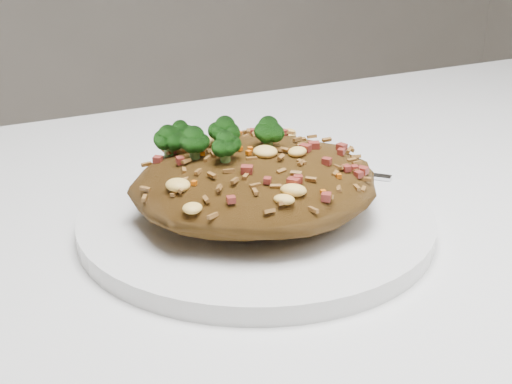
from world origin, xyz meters
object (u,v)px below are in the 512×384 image
(dining_table, at_px, (370,356))
(fork, at_px, (304,167))
(plate, at_px, (256,219))
(fried_rice, at_px, (254,172))

(dining_table, bearing_deg, fork, 84.98)
(plate, xyz_separation_m, fried_rice, (-0.00, 0.00, 0.04))
(fork, bearing_deg, plate, -95.70)
(fried_rice, bearing_deg, dining_table, -47.26)
(fried_rice, relative_size, fork, 1.40)
(dining_table, distance_m, fork, 0.16)
(plate, bearing_deg, dining_table, -47.31)
(dining_table, xyz_separation_m, fried_rice, (-0.06, 0.07, 0.14))
(dining_table, distance_m, fried_rice, 0.16)
(plate, distance_m, fried_rice, 0.04)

